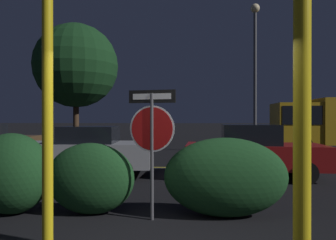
{
  "coord_description": "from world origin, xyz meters",
  "views": [
    {
      "loc": [
        0.27,
        -3.79,
        1.71
      ],
      "look_at": [
        -0.3,
        5.67,
        1.68
      ],
      "focal_mm": 35.0,
      "sensor_mm": 36.0,
      "label": 1
    }
  ],
  "objects_px": {
    "hedge_bush_2": "(91,178)",
    "passing_car_3": "(253,152)",
    "street_lamp": "(255,57)",
    "stop_sign": "(152,129)",
    "passing_car_2": "(87,151)",
    "hedge_bush_1": "(11,173)",
    "delivery_truck": "(328,122)",
    "hedge_bush_3": "(225,177)",
    "yellow_pole_right": "(302,114)",
    "yellow_pole_left": "(48,127)",
    "tree_0": "(76,66)"
  },
  "relations": [
    {
      "from": "passing_car_2",
      "to": "delivery_truck",
      "type": "height_order",
      "value": "delivery_truck"
    },
    {
      "from": "yellow_pole_right",
      "to": "passing_car_2",
      "type": "relative_size",
      "value": 0.86
    },
    {
      "from": "hedge_bush_3",
      "to": "street_lamp",
      "type": "distance_m",
      "value": 12.14
    },
    {
      "from": "hedge_bush_2",
      "to": "tree_0",
      "type": "bearing_deg",
      "value": 110.28
    },
    {
      "from": "stop_sign",
      "to": "hedge_bush_1",
      "type": "bearing_deg",
      "value": -172.87
    },
    {
      "from": "street_lamp",
      "to": "hedge_bush_2",
      "type": "bearing_deg",
      "value": -115.0
    },
    {
      "from": "hedge_bush_1",
      "to": "passing_car_2",
      "type": "height_order",
      "value": "passing_car_2"
    },
    {
      "from": "delivery_truck",
      "to": "street_lamp",
      "type": "bearing_deg",
      "value": 103.08
    },
    {
      "from": "yellow_pole_left",
      "to": "passing_car_2",
      "type": "height_order",
      "value": "yellow_pole_left"
    },
    {
      "from": "tree_0",
      "to": "passing_car_3",
      "type": "bearing_deg",
      "value": -45.95
    },
    {
      "from": "hedge_bush_2",
      "to": "passing_car_3",
      "type": "relative_size",
      "value": 0.39
    },
    {
      "from": "yellow_pole_left",
      "to": "hedge_bush_3",
      "type": "xyz_separation_m",
      "value": [
        2.28,
        2.05,
        -0.93
      ]
    },
    {
      "from": "yellow_pole_left",
      "to": "hedge_bush_3",
      "type": "relative_size",
      "value": 1.5
    },
    {
      "from": "stop_sign",
      "to": "yellow_pole_right",
      "type": "relative_size",
      "value": 0.62
    },
    {
      "from": "stop_sign",
      "to": "yellow_pole_right",
      "type": "bearing_deg",
      "value": -40.55
    },
    {
      "from": "delivery_truck",
      "to": "hedge_bush_3",
      "type": "bearing_deg",
      "value": 151.7
    },
    {
      "from": "stop_sign",
      "to": "passing_car_2",
      "type": "distance_m",
      "value": 4.88
    },
    {
      "from": "yellow_pole_right",
      "to": "hedge_bush_1",
      "type": "bearing_deg",
      "value": 150.6
    },
    {
      "from": "hedge_bush_2",
      "to": "passing_car_3",
      "type": "height_order",
      "value": "passing_car_3"
    },
    {
      "from": "yellow_pole_right",
      "to": "street_lamp",
      "type": "relative_size",
      "value": 0.47
    },
    {
      "from": "passing_car_3",
      "to": "yellow_pole_right",
      "type": "bearing_deg",
      "value": -3.9
    },
    {
      "from": "hedge_bush_2",
      "to": "stop_sign",
      "type": "bearing_deg",
      "value": -13.12
    },
    {
      "from": "yellow_pole_right",
      "to": "street_lamp",
      "type": "distance_m",
      "value": 14.07
    },
    {
      "from": "passing_car_3",
      "to": "hedge_bush_3",
      "type": "bearing_deg",
      "value": -14.65
    },
    {
      "from": "tree_0",
      "to": "street_lamp",
      "type": "bearing_deg",
      "value": -7.65
    },
    {
      "from": "yellow_pole_left",
      "to": "yellow_pole_right",
      "type": "xyz_separation_m",
      "value": [
        2.75,
        -0.41,
        0.14
      ]
    },
    {
      "from": "yellow_pole_left",
      "to": "yellow_pole_right",
      "type": "height_order",
      "value": "yellow_pole_right"
    },
    {
      "from": "hedge_bush_2",
      "to": "passing_car_2",
      "type": "xyz_separation_m",
      "value": [
        -1.29,
        3.89,
        0.11
      ]
    },
    {
      "from": "delivery_truck",
      "to": "street_lamp",
      "type": "relative_size",
      "value": 0.76
    },
    {
      "from": "yellow_pole_right",
      "to": "passing_car_2",
      "type": "height_order",
      "value": "yellow_pole_right"
    },
    {
      "from": "yellow_pole_left",
      "to": "hedge_bush_3",
      "type": "distance_m",
      "value": 3.21
    },
    {
      "from": "hedge_bush_1",
      "to": "passing_car_2",
      "type": "bearing_deg",
      "value": 88.04
    },
    {
      "from": "tree_0",
      "to": "delivery_truck",
      "type": "bearing_deg",
      "value": -1.94
    },
    {
      "from": "stop_sign",
      "to": "street_lamp",
      "type": "xyz_separation_m",
      "value": [
        4.01,
        11.31,
        3.33
      ]
    },
    {
      "from": "stop_sign",
      "to": "tree_0",
      "type": "bearing_deg",
      "value": 125.9
    },
    {
      "from": "delivery_truck",
      "to": "tree_0",
      "type": "height_order",
      "value": "tree_0"
    },
    {
      "from": "hedge_bush_3",
      "to": "yellow_pole_left",
      "type": "bearing_deg",
      "value": -138.0
    },
    {
      "from": "yellow_pole_right",
      "to": "hedge_bush_1",
      "type": "relative_size",
      "value": 2.42
    },
    {
      "from": "hedge_bush_2",
      "to": "street_lamp",
      "type": "xyz_separation_m",
      "value": [
        5.15,
        11.04,
        4.23
      ]
    },
    {
      "from": "yellow_pole_right",
      "to": "passing_car_3",
      "type": "distance_m",
      "value": 6.48
    },
    {
      "from": "yellow_pole_left",
      "to": "stop_sign",
      "type": "bearing_deg",
      "value": 60.62
    },
    {
      "from": "street_lamp",
      "to": "tree_0",
      "type": "xyz_separation_m",
      "value": [
        -9.71,
        1.3,
        -0.16
      ]
    },
    {
      "from": "hedge_bush_1",
      "to": "stop_sign",
      "type": "bearing_deg",
      "value": -4.44
    },
    {
      "from": "hedge_bush_1",
      "to": "delivery_truck",
      "type": "bearing_deg",
      "value": 48.67
    },
    {
      "from": "hedge_bush_1",
      "to": "hedge_bush_2",
      "type": "bearing_deg",
      "value": 2.63
    },
    {
      "from": "yellow_pole_right",
      "to": "hedge_bush_1",
      "type": "distance_m",
      "value": 5.04
    },
    {
      "from": "hedge_bush_1",
      "to": "hedge_bush_3",
      "type": "bearing_deg",
      "value": 0.68
    },
    {
      "from": "yellow_pole_left",
      "to": "hedge_bush_2",
      "type": "xyz_separation_m",
      "value": [
        -0.12,
        2.07,
        -0.98
      ]
    },
    {
      "from": "yellow_pole_right",
      "to": "delivery_truck",
      "type": "height_order",
      "value": "yellow_pole_right"
    },
    {
      "from": "hedge_bush_2",
      "to": "passing_car_2",
      "type": "relative_size",
      "value": 0.39
    }
  ]
}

